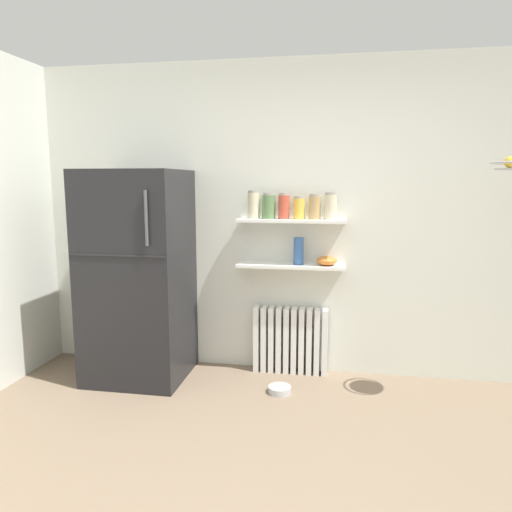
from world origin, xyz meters
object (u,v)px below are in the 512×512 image
object	(u,v)px
storage_jar_2	(284,206)
pet_food_bowl	(280,390)
storage_jar_3	(299,208)
vase	(299,251)
storage_jar_1	(269,206)
storage_jar_0	(254,205)
storage_jar_5	(330,206)
shelf_bowl	(327,261)
refrigerator	(138,276)
radiator	(290,340)
storage_jar_4	(315,207)

from	to	relation	value
storage_jar_2	pet_food_bowl	world-z (taller)	storage_jar_2
storage_jar_3	vase	distance (m)	0.35
storage_jar_1	pet_food_bowl	xyz separation A→B (m)	(0.15, -0.39, -1.39)
storage_jar_1	storage_jar_3	xyz separation A→B (m)	(0.25, 0.00, -0.01)
storage_jar_0	storage_jar_5	size ratio (longest dim) A/B	1.06
shelf_bowl	pet_food_bowl	world-z (taller)	shelf_bowl
storage_jar_2	storage_jar_5	world-z (taller)	storage_jar_5
refrigerator	storage_jar_5	xyz separation A→B (m)	(1.54, 0.25, 0.57)
storage_jar_2	shelf_bowl	bearing A→B (deg)	0.00
storage_jar_0	storage_jar_1	bearing A→B (deg)	0.00
storage_jar_2	storage_jar_5	size ratio (longest dim) A/B	0.97
storage_jar_0	vase	bearing A→B (deg)	0.00
refrigerator	radiator	size ratio (longest dim) A/B	2.73
shelf_bowl	pet_food_bowl	size ratio (longest dim) A/B	0.94
refrigerator	storage_jar_3	world-z (taller)	refrigerator
storage_jar_4	refrigerator	bearing A→B (deg)	-170.00
storage_jar_0	storage_jar_1	distance (m)	0.12
vase	pet_food_bowl	distance (m)	1.11
storage_jar_2	storage_jar_4	distance (m)	0.25
storage_jar_0	storage_jar_2	size ratio (longest dim) A/B	1.09
shelf_bowl	storage_jar_5	bearing A→B (deg)	0.00
storage_jar_2	pet_food_bowl	bearing A→B (deg)	-86.31
storage_jar_4	shelf_bowl	size ratio (longest dim) A/B	1.23
radiator	storage_jar_4	xyz separation A→B (m)	(0.19, -0.03, 1.13)
radiator	storage_jar_2	bearing A→B (deg)	-154.19
radiator	shelf_bowl	world-z (taller)	shelf_bowl
storage_jar_4	vase	xyz separation A→B (m)	(-0.12, 0.00, -0.36)
radiator	shelf_bowl	distance (m)	0.76
pet_food_bowl	refrigerator	bearing A→B (deg)	173.25
storage_jar_3	storage_jar_4	xyz separation A→B (m)	(0.12, -0.00, 0.01)
radiator	storage_jar_0	bearing A→B (deg)	-174.48
storage_jar_3	vase	xyz separation A→B (m)	(-0.00, -0.00, -0.35)
radiator	storage_jar_3	size ratio (longest dim) A/B	3.37
storage_jar_1	storage_jar_2	world-z (taller)	same
refrigerator	vase	xyz separation A→B (m)	(1.29, 0.25, 0.20)
storage_jar_0	storage_jar_4	xyz separation A→B (m)	(0.50, 0.00, -0.01)
storage_jar_2	storage_jar_4	bearing A→B (deg)	0.00
refrigerator	storage_jar_3	bearing A→B (deg)	10.94
refrigerator	storage_jar_0	distance (m)	1.11
refrigerator	pet_food_bowl	bearing A→B (deg)	-6.75
storage_jar_0	storage_jar_3	bearing A→B (deg)	0.00
pet_food_bowl	storage_jar_5	bearing A→B (deg)	48.35
refrigerator	storage_jar_1	world-z (taller)	refrigerator
storage_jar_0	shelf_bowl	bearing A→B (deg)	0.00
radiator	storage_jar_2	xyz separation A→B (m)	(-0.06, -0.03, 1.14)
storage_jar_2	storage_jar_3	world-z (taller)	storage_jar_2
storage_jar_3	storage_jar_4	bearing A→B (deg)	-0.00
storage_jar_5	pet_food_bowl	bearing A→B (deg)	-131.65
vase	shelf_bowl	world-z (taller)	vase
refrigerator	storage_jar_5	world-z (taller)	refrigerator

